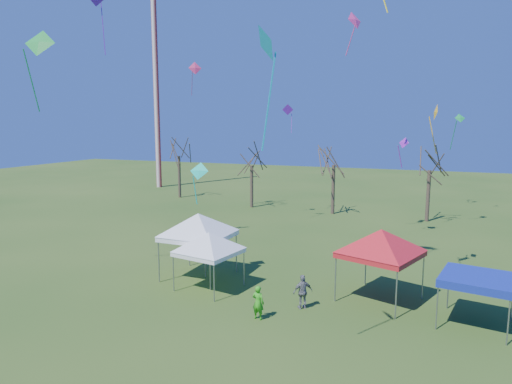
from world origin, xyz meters
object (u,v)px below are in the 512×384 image
(radio_mast, at_px, (156,92))
(tent_white_mid, at_px, (209,236))
(tent_white_west, at_px, (198,218))
(tent_red, at_px, (381,234))
(tree_2, at_px, (334,147))
(tree_3, at_px, (431,152))
(person_green, at_px, (258,303))
(tree_1, at_px, (252,150))
(person_grey, at_px, (303,292))
(tree_0, at_px, (179,141))
(tent_blue, at_px, (477,280))

(radio_mast, distance_m, tent_white_mid, 40.78)
(tent_white_west, relative_size, tent_red, 1.09)
(tree_2, xyz_separation_m, tree_3, (8.40, -0.33, -0.21))
(tent_red, xyz_separation_m, person_green, (-4.66, -4.17, -2.53))
(tree_2, bearing_deg, tree_1, 178.15)
(tree_3, relative_size, person_grey, 4.92)
(tree_2, relative_size, person_green, 5.40)
(tree_3, relative_size, tent_white_west, 1.67)
(tent_white_mid, relative_size, person_green, 2.54)
(tent_white_west, xyz_separation_m, tent_white_mid, (1.36, -1.38, -0.58))
(tent_white_mid, bearing_deg, tree_0, 123.82)
(tent_blue, relative_size, person_green, 2.14)
(tree_0, height_order, tent_blue, tree_0)
(tree_0, distance_m, tree_1, 10.47)
(tent_white_west, relative_size, person_grey, 2.94)
(tent_red, bearing_deg, tree_2, 108.01)
(tent_white_mid, bearing_deg, person_grey, -7.97)
(tree_2, relative_size, tent_white_west, 1.73)
(tree_1, height_order, tent_white_mid, tree_1)
(tent_red, bearing_deg, tent_white_mid, -169.18)
(radio_mast, bearing_deg, tree_1, -28.48)
(tent_red, relative_size, person_grey, 2.71)
(tent_red, xyz_separation_m, person_grey, (-3.16, -2.33, -2.48))
(tree_1, relative_size, tent_blue, 2.32)
(tent_white_mid, distance_m, person_green, 4.95)
(tree_1, height_order, tree_2, tree_2)
(radio_mast, height_order, tent_white_mid, radio_mast)
(radio_mast, relative_size, person_green, 16.49)
(tree_1, distance_m, person_grey, 26.33)
(tent_white_west, xyz_separation_m, tent_red, (9.73, 0.22, -0.08))
(tree_2, bearing_deg, tree_0, 170.76)
(tree_0, distance_m, person_grey, 34.27)
(radio_mast, relative_size, tree_3, 3.16)
(tree_2, relative_size, tree_3, 1.03)
(tent_blue, xyz_separation_m, person_green, (-8.77, -2.78, -1.25))
(tent_white_west, distance_m, tent_white_mid, 2.02)
(tree_3, xyz_separation_m, person_green, (-6.44, -24.20, -5.32))
(person_grey, bearing_deg, tent_white_west, -57.24)
(tree_2, height_order, tent_red, tree_2)
(tent_white_west, bearing_deg, tent_red, 1.28)
(person_green, bearing_deg, tent_blue, -154.99)
(tree_0, relative_size, tent_white_west, 1.78)
(tree_0, bearing_deg, tent_white_west, -56.92)
(tree_0, xyz_separation_m, tent_red, (25.10, -23.38, -3.20))
(tree_0, relative_size, tent_red, 1.93)
(radio_mast, xyz_separation_m, person_green, (27.59, -34.16, -11.74))
(tree_3, xyz_separation_m, tent_blue, (2.33, -21.42, -4.07))
(tree_0, height_order, tree_1, tree_0)
(person_green, bearing_deg, radio_mast, -43.67)
(tree_0, relative_size, person_green, 5.56)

